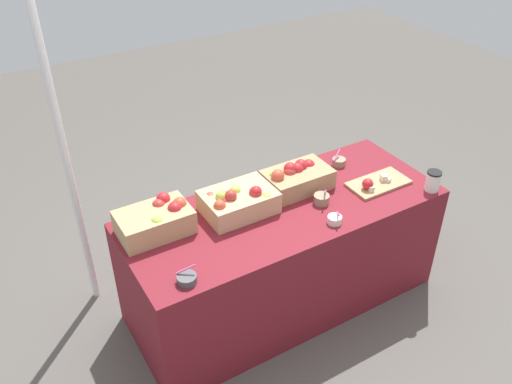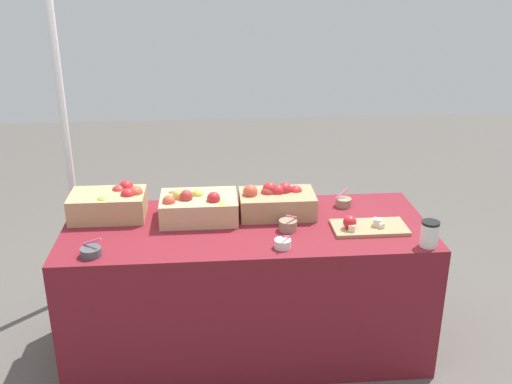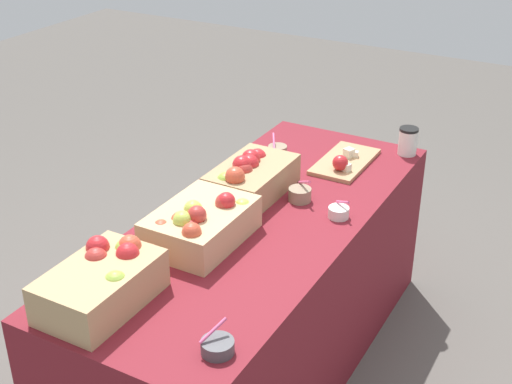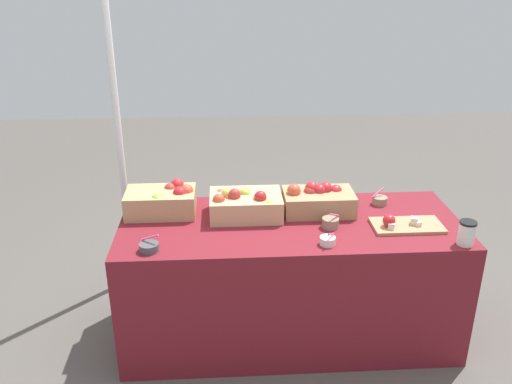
# 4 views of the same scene
# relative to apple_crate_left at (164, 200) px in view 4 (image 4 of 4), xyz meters

# --- Properties ---
(ground_plane) EXTENTS (10.00, 10.00, 0.00)m
(ground_plane) POSITION_rel_apple_crate_left_xyz_m (0.71, -0.16, -0.82)
(ground_plane) COLOR #56514C
(table) EXTENTS (1.90, 0.76, 0.74)m
(table) POSITION_rel_apple_crate_left_xyz_m (0.71, -0.16, -0.45)
(table) COLOR maroon
(table) RESTS_ON ground_plane
(apple_crate_left) EXTENTS (0.39, 0.25, 0.18)m
(apple_crate_left) POSITION_rel_apple_crate_left_xyz_m (0.00, 0.00, 0.00)
(apple_crate_left) COLOR tan
(apple_crate_left) RESTS_ON table
(apple_crate_middle) EXTENTS (0.41, 0.28, 0.18)m
(apple_crate_middle) POSITION_rel_apple_crate_left_xyz_m (0.46, -0.07, -0.00)
(apple_crate_middle) COLOR tan
(apple_crate_middle) RESTS_ON table
(apple_crate_right) EXTENTS (0.40, 0.25, 0.18)m
(apple_crate_right) POSITION_rel_apple_crate_left_xyz_m (0.88, -0.03, -0.00)
(apple_crate_right) COLOR tan
(apple_crate_right) RESTS_ON table
(cutting_board_front) EXTENTS (0.38, 0.20, 0.09)m
(cutting_board_front) POSITION_rel_apple_crate_left_xyz_m (1.32, -0.27, -0.06)
(cutting_board_front) COLOR tan
(cutting_board_front) RESTS_ON table
(sample_bowl_near) EXTENTS (0.10, 0.10, 0.09)m
(sample_bowl_near) POSITION_rel_apple_crate_left_xyz_m (-0.03, -0.44, -0.06)
(sample_bowl_near) COLOR #4C4C51
(sample_bowl_near) RESTS_ON table
(sample_bowl_mid) EXTENTS (0.10, 0.10, 0.11)m
(sample_bowl_mid) POSITION_rel_apple_crate_left_xyz_m (0.92, -0.24, -0.05)
(sample_bowl_mid) COLOR gray
(sample_bowl_mid) RESTS_ON table
(sample_bowl_far) EXTENTS (0.08, 0.08, 0.08)m
(sample_bowl_far) POSITION_rel_apple_crate_left_xyz_m (0.87, -0.43, -0.06)
(sample_bowl_far) COLOR silver
(sample_bowl_far) RESTS_ON table
(sample_bowl_extra) EXTENTS (0.10, 0.09, 0.09)m
(sample_bowl_extra) POSITION_rel_apple_crate_left_xyz_m (1.27, 0.04, -0.05)
(sample_bowl_extra) COLOR gray
(sample_bowl_extra) RESTS_ON table
(coffee_cup) EXTENTS (0.09, 0.09, 0.13)m
(coffee_cup) POSITION_rel_apple_crate_left_xyz_m (1.58, -0.47, -0.01)
(coffee_cup) COLOR silver
(coffee_cup) RESTS_ON table
(tent_pole) EXTENTS (0.04, 0.04, 2.14)m
(tent_pole) POSITION_rel_apple_crate_left_xyz_m (-0.31, 0.49, 0.25)
(tent_pole) COLOR white
(tent_pole) RESTS_ON ground_plane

